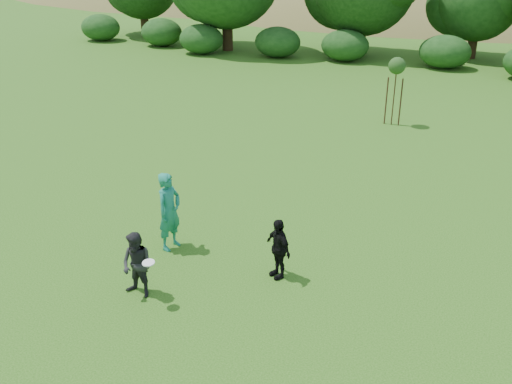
# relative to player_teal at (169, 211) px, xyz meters

# --- Properties ---
(ground) EXTENTS (120.00, 120.00, 0.00)m
(ground) POSITION_rel_player_teal_xyz_m (1.56, -1.19, -1.02)
(ground) COLOR #19470C
(ground) RESTS_ON ground
(player_teal) EXTENTS (0.59, 0.81, 2.04)m
(player_teal) POSITION_rel_player_teal_xyz_m (0.00, 0.00, 0.00)
(player_teal) COLOR #1B7A63
(player_teal) RESTS_ON ground
(player_grey) EXTENTS (0.79, 0.64, 1.53)m
(player_grey) POSITION_rel_player_teal_xyz_m (0.50, -2.13, -0.26)
(player_grey) COLOR #252527
(player_grey) RESTS_ON ground
(player_black) EXTENTS (0.92, 0.79, 1.48)m
(player_black) POSITION_rel_player_teal_xyz_m (3.01, -0.15, -0.28)
(player_black) COLOR black
(player_black) RESTS_ON ground
(frisbee) EXTENTS (0.27, 0.27, 0.06)m
(frisbee) POSITION_rel_player_teal_xyz_m (0.95, -2.32, 0.02)
(frisbee) COLOR white
(frisbee) RESTS_ON ground
(sapling) EXTENTS (0.70, 0.70, 2.85)m
(sapling) POSITION_rel_player_teal_xyz_m (2.90, 12.90, 1.40)
(sapling) COLOR #3C2217
(sapling) RESTS_ON ground
(hillside) EXTENTS (150.00, 72.00, 52.00)m
(hillside) POSITION_rel_player_teal_xyz_m (1.01, 67.26, -12.99)
(hillside) COLOR olive
(hillside) RESTS_ON ground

